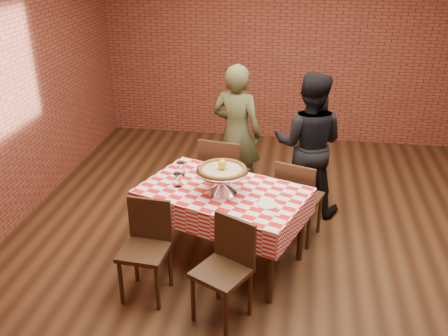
{
  "coord_description": "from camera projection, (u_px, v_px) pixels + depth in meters",
  "views": [
    {
      "loc": [
        0.18,
        -4.25,
        2.86
      ],
      "look_at": [
        -0.45,
        -0.25,
        0.95
      ],
      "focal_mm": 39.96,
      "sensor_mm": 36.0,
      "label": 1
    }
  ],
  "objects": [
    {
      "name": "back_wall",
      "position": [
        291.0,
        43.0,
        7.11
      ],
      "size": [
        5.5,
        0.0,
        5.5
      ],
      "primitive_type": "plane",
      "rotation": [
        1.57,
        0.0,
        0.0
      ],
      "color": "brown",
      "rests_on": "ground"
    },
    {
      "name": "diner_black",
      "position": [
        308.0,
        145.0,
        5.38
      ],
      "size": [
        0.85,
        0.7,
        1.59
      ],
      "primitive_type": "imported",
      "rotation": [
        0.0,
        0.0,
        3.01
      ],
      "color": "black",
      "rests_on": "ground"
    },
    {
      "name": "chair_near_left",
      "position": [
        144.0,
        253.0,
        4.18
      ],
      "size": [
        0.41,
        0.41,
        0.86
      ],
      "primitive_type": null,
      "rotation": [
        0.0,
        0.0,
        -0.07
      ],
      "color": "#382414",
      "rests_on": "ground"
    },
    {
      "name": "tablecloth",
      "position": [
        223.0,
        202.0,
        4.56
      ],
      "size": [
        1.7,
        1.36,
        0.25
      ],
      "primitive_type": null,
      "rotation": [
        0.0,
        0.0,
        -0.35
      ],
      "color": "red",
      "rests_on": "table"
    },
    {
      "name": "water_glass_left",
      "position": [
        178.0,
        180.0,
        4.55
      ],
      "size": [
        0.1,
        0.1,
        0.13
      ],
      "primitive_type": "cylinder",
      "rotation": [
        0.0,
        0.0,
        -0.35
      ],
      "color": "white",
      "rests_on": "tablecloth"
    },
    {
      "name": "side_plate",
      "position": [
        267.0,
        204.0,
        4.25
      ],
      "size": [
        0.22,
        0.22,
        0.01
      ],
      "primitive_type": "cylinder",
      "rotation": [
        0.0,
        0.0,
        -0.35
      ],
      "color": "white",
      "rests_on": "tablecloth"
    },
    {
      "name": "table",
      "position": [
        223.0,
        226.0,
        4.67
      ],
      "size": [
        1.66,
        1.31,
        0.75
      ],
      "primitive_type": "cube",
      "rotation": [
        0.0,
        0.0,
        -0.35
      ],
      "color": "#382414",
      "rests_on": "ground"
    },
    {
      "name": "lemon",
      "position": [
        222.0,
        164.0,
        4.36
      ],
      "size": [
        0.11,
        0.11,
        0.1
      ],
      "primitive_type": "ellipsoid",
      "rotation": [
        0.0,
        0.0,
        -0.71
      ],
      "color": "yellow",
      "rests_on": "pizza"
    },
    {
      "name": "chair_far_right",
      "position": [
        299.0,
        199.0,
        5.02
      ],
      "size": [
        0.51,
        0.51,
        0.88
      ],
      "primitive_type": null,
      "rotation": [
        0.0,
        0.0,
        2.81
      ],
      "color": "#382414",
      "rests_on": "ground"
    },
    {
      "name": "chair_near_right",
      "position": [
        222.0,
        274.0,
        3.92
      ],
      "size": [
        0.52,
        0.52,
        0.86
      ],
      "primitive_type": null,
      "rotation": [
        0.0,
        0.0,
        -0.48
      ],
      "color": "#382414",
      "rests_on": "ground"
    },
    {
      "name": "pizza_stand",
      "position": [
        222.0,
        181.0,
        4.43
      ],
      "size": [
        0.67,
        0.67,
        0.21
      ],
      "primitive_type": null,
      "rotation": [
        0.0,
        0.0,
        -0.71
      ],
      "color": "silver",
      "rests_on": "tablecloth"
    },
    {
      "name": "diner_olive",
      "position": [
        237.0,
        133.0,
        5.68
      ],
      "size": [
        0.66,
        0.51,
        1.6
      ],
      "primitive_type": "imported",
      "rotation": [
        0.0,
        0.0,
        2.9
      ],
      "color": "#474B2A",
      "rests_on": "ground"
    },
    {
      "name": "condiment_caddy",
      "position": [
        239.0,
        172.0,
        4.69
      ],
      "size": [
        0.13,
        0.12,
        0.14
      ],
      "primitive_type": "cube",
      "rotation": [
        0.0,
        0.0,
        -0.55
      ],
      "color": "silver",
      "rests_on": "tablecloth"
    },
    {
      "name": "pizza",
      "position": [
        222.0,
        170.0,
        4.38
      ],
      "size": [
        0.61,
        0.61,
        0.03
      ],
      "primitive_type": "cylinder",
      "rotation": [
        0.0,
        0.0,
        -0.71
      ],
      "color": "beige",
      "rests_on": "pizza_stand"
    },
    {
      "name": "ground",
      "position": [
        272.0,
        245.0,
        5.04
      ],
      "size": [
        6.0,
        6.0,
        0.0
      ],
      "primitive_type": "plane",
      "color": "black",
      "rests_on": "ground"
    },
    {
      "name": "sweetener_packet_b",
      "position": [
        277.0,
        215.0,
        4.11
      ],
      "size": [
        0.06,
        0.05,
        0.0
      ],
      "primitive_type": "cube",
      "rotation": [
        0.0,
        0.0,
        -0.39
      ],
      "color": "white",
      "rests_on": "tablecloth"
    },
    {
      "name": "sweetener_packet_a",
      "position": [
        272.0,
        214.0,
        4.11
      ],
      "size": [
        0.06,
        0.05,
        0.0
      ],
      "primitive_type": "cube",
      "rotation": [
        0.0,
        0.0,
        -0.43
      ],
      "color": "white",
      "rests_on": "tablecloth"
    },
    {
      "name": "chair_far_left",
      "position": [
        225.0,
        175.0,
        5.46
      ],
      "size": [
        0.51,
        0.51,
        0.93
      ],
      "primitive_type": null,
      "rotation": [
        0.0,
        0.0,
        2.99
      ],
      "color": "#382414",
      "rests_on": "ground"
    },
    {
      "name": "water_glass_right",
      "position": [
        181.0,
        169.0,
        4.77
      ],
      "size": [
        0.1,
        0.1,
        0.13
      ],
      "primitive_type": "cylinder",
      "rotation": [
        0.0,
        0.0,
        -0.35
      ],
      "color": "white",
      "rests_on": "tablecloth"
    }
  ]
}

